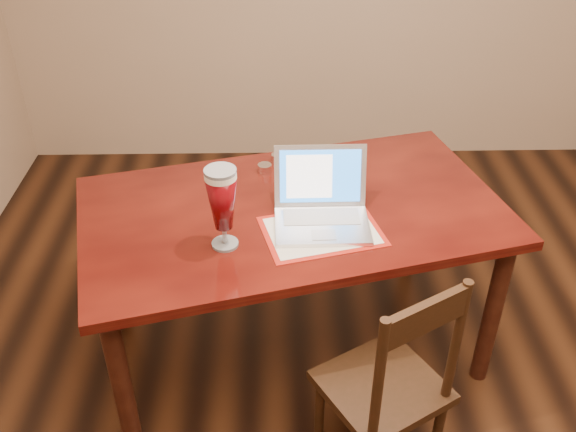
{
  "coord_description": "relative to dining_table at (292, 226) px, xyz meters",
  "views": [
    {
      "loc": [
        -0.55,
        -1.55,
        2.22
      ],
      "look_at": [
        -0.51,
        0.49,
        0.82
      ],
      "focal_mm": 40.0,
      "sensor_mm": 36.0,
      "label": 1
    }
  ],
  "objects": [
    {
      "name": "dining_chair",
      "position": [
        0.33,
        -0.62,
        -0.26
      ],
      "size": [
        0.54,
        0.53,
        0.94
      ],
      "rotation": [
        0.0,
        0.0,
        0.53
      ],
      "color": "black",
      "rests_on": "ground"
    },
    {
      "name": "room_shell",
      "position": [
        0.49,
        -0.59,
        1.05
      ],
      "size": [
        4.51,
        5.01,
        2.71
      ],
      "color": "tan",
      "rests_on": "ground"
    },
    {
      "name": "dining_table",
      "position": [
        0.0,
        0.0,
        0.0
      ],
      "size": [
        1.86,
        1.34,
        1.11
      ],
      "rotation": [
        0.0,
        0.0,
        0.25
      ],
      "color": "#53120B",
      "rests_on": "ground"
    }
  ]
}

